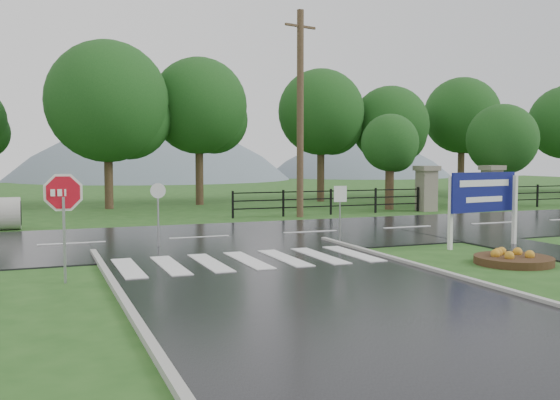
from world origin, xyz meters
name	(u,v)px	position (x,y,z in m)	size (l,w,h in m)	color
ground	(337,306)	(0.00, 0.00, 0.00)	(120.00, 120.00, 0.00)	#234E1A
main_road	(200,239)	(0.00, 10.00, 0.00)	(90.00, 8.00, 0.04)	black
walkway	(537,250)	(8.50, 4.00, 0.00)	(2.20, 11.00, 0.04)	black
crosswalk	(248,260)	(0.00, 5.00, 0.06)	(6.50, 2.80, 0.02)	silver
pillar_west	(427,187)	(13.00, 16.00, 1.18)	(1.00, 1.00, 2.24)	gray
pillar_east	(492,186)	(17.00, 16.00, 1.18)	(1.00, 1.00, 2.24)	gray
fence_west	(331,199)	(7.75, 16.00, 0.72)	(9.58, 0.08, 1.20)	black
hills	(115,310)	(3.49, 65.00, -15.54)	(102.00, 48.00, 48.00)	slate
treeline	(154,206)	(1.00, 24.00, 0.00)	(83.20, 5.20, 10.00)	#133E13
stop_sign	(63,202)	(-4.46, 3.97, 1.75)	(1.10, 0.14, 2.49)	#939399
estate_billboard	(484,196)	(7.31, 4.93, 1.54)	(2.54, 0.42, 2.23)	silver
flower_bed	(513,258)	(6.12, 2.33, 0.14)	(1.93, 1.93, 0.39)	#332111
reg_sign_small	(340,202)	(3.67, 7.07, 1.30)	(0.40, 0.09, 1.80)	#939399
reg_sign_round	(158,206)	(-1.65, 8.37, 1.24)	(0.44, 0.14, 1.92)	#939399
utility_pole_east	(300,113)	(5.98, 15.50, 4.62)	(1.59, 0.48, 9.09)	#473523
entrance_tree_left	(390,143)	(11.80, 17.50, 3.36)	(2.92, 2.92, 4.86)	#3D2B1C
entrance_tree_right	(502,140)	(18.90, 17.50, 3.61)	(3.88, 3.88, 5.57)	#3D2B1C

